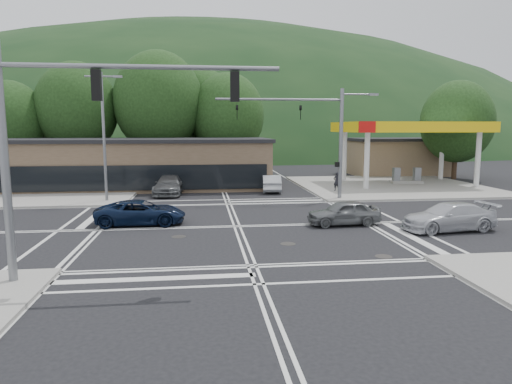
{
  "coord_description": "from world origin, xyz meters",
  "views": [
    {
      "loc": [
        -1.89,
        -23.84,
        5.22
      ],
      "look_at": [
        1.41,
        3.11,
        1.4
      ],
      "focal_mm": 32.0,
      "sensor_mm": 36.0,
      "label": 1
    }
  ],
  "objects": [
    {
      "name": "signal_mast_ne",
      "position": [
        6.95,
        8.2,
        5.07
      ],
      "size": [
        11.65,
        0.3,
        8.0
      ],
      "color": "slate",
      "rests_on": "ground"
    },
    {
      "name": "car_queue_b",
      "position": [
        1.0,
        20.0,
        0.73
      ],
      "size": [
        2.01,
        4.39,
        1.46
      ],
      "primitive_type": "imported",
      "rotation": [
        0.0,
        0.0,
        3.07
      ],
      "color": "beige",
      "rests_on": "ground"
    },
    {
      "name": "commercial_row",
      "position": [
        -8.0,
        17.0,
        2.0
      ],
      "size": [
        24.0,
        8.0,
        4.0
      ],
      "primitive_type": "cube",
      "color": "brown",
      "rests_on": "ground"
    },
    {
      "name": "sidewalk_ne",
      "position": [
        15.0,
        15.0,
        0.07
      ],
      "size": [
        16.0,
        16.0,
        0.15
      ],
      "primitive_type": "cube",
      "color": "gray",
      "rests_on": "ground"
    },
    {
      "name": "car_blue_west",
      "position": [
        -5.16,
        1.15,
        0.67
      ],
      "size": [
        4.81,
        2.24,
        1.33
      ],
      "primitive_type": "imported",
      "rotation": [
        0.0,
        0.0,
        1.58
      ],
      "color": "black",
      "rests_on": "ground"
    },
    {
      "name": "tree_n_a",
      "position": [
        -14.0,
        24.0,
        7.14
      ],
      "size": [
        8.0,
        8.0,
        11.75
      ],
      "color": "#382619",
      "rests_on": "ground"
    },
    {
      "name": "sidewalk_nw",
      "position": [
        -15.0,
        15.0,
        0.07
      ],
      "size": [
        16.0,
        16.0,
        0.15
      ],
      "primitive_type": "cube",
      "color": "gray",
      "rests_on": "ground"
    },
    {
      "name": "tree_n_c",
      "position": [
        1.0,
        24.0,
        6.49
      ],
      "size": [
        7.6,
        7.6,
        10.87
      ],
      "color": "#382619",
      "rests_on": "ground"
    },
    {
      "name": "pedestrian",
      "position": [
        9.09,
        11.86,
        0.91
      ],
      "size": [
        0.57,
        0.39,
        1.52
      ],
      "primitive_type": "imported",
      "rotation": [
        0.0,
        0.0,
        3.19
      ],
      "color": "black",
      "rests_on": "sidewalk_ne"
    },
    {
      "name": "gas_station_canopy",
      "position": [
        16.99,
        15.99,
        5.04
      ],
      "size": [
        12.32,
        8.34,
        5.75
      ],
      "color": "silver",
      "rests_on": "ground"
    },
    {
      "name": "tree_n_e",
      "position": [
        -2.0,
        28.0,
        7.14
      ],
      "size": [
        8.4,
        8.4,
        11.98
      ],
      "color": "#382619",
      "rests_on": "ground"
    },
    {
      "name": "tree_n_d",
      "position": [
        -20.0,
        23.0,
        5.84
      ],
      "size": [
        6.8,
        6.8,
        9.76
      ],
      "color": "#382619",
      "rests_on": "ground"
    },
    {
      "name": "hill_north",
      "position": [
        0.0,
        90.0,
        0.0
      ],
      "size": [
        252.0,
        126.0,
        140.0
      ],
      "primitive_type": "ellipsoid",
      "color": "#173318",
      "rests_on": "ground"
    },
    {
      "name": "convenience_store",
      "position": [
        20.0,
        25.0,
        1.9
      ],
      "size": [
        10.0,
        6.0,
        3.8
      ],
      "primitive_type": "cube",
      "color": "#846B4F",
      "rests_on": "ground"
    },
    {
      "name": "tree_n_b",
      "position": [
        -6.0,
        24.0,
        7.79
      ],
      "size": [
        9.0,
        9.0,
        12.98
      ],
      "color": "#382619",
      "rests_on": "ground"
    },
    {
      "name": "ground",
      "position": [
        0.0,
        0.0,
        0.0
      ],
      "size": [
        120.0,
        120.0,
        0.0
      ],
      "primitive_type": "plane",
      "color": "black",
      "rests_on": "ground"
    },
    {
      "name": "car_queue_a",
      "position": [
        3.94,
        13.2,
        0.69
      ],
      "size": [
        1.94,
        4.35,
        1.39
      ],
      "primitive_type": "imported",
      "rotation": [
        0.0,
        0.0,
        3.03
      ],
      "color": "#B0B4B8",
      "rests_on": "ground"
    },
    {
      "name": "streetlight_nw",
      "position": [
        -8.44,
        9.0,
        5.05
      ],
      "size": [
        2.5,
        0.25,
        9.0
      ],
      "color": "slate",
      "rests_on": "ground"
    },
    {
      "name": "tree_ne",
      "position": [
        24.0,
        20.0,
        5.84
      ],
      "size": [
        7.2,
        7.2,
        9.99
      ],
      "color": "#382619",
      "rests_on": "ground"
    },
    {
      "name": "car_silver_east",
      "position": [
        10.7,
        -2.28,
        0.71
      ],
      "size": [
        5.06,
        2.47,
        1.42
      ],
      "primitive_type": "imported",
      "rotation": [
        0.0,
        0.0,
        -1.47
      ],
      "color": "silver",
      "rests_on": "ground"
    },
    {
      "name": "car_grey_center",
      "position": [
        5.78,
        -0.3,
        0.67
      ],
      "size": [
        4.01,
        1.79,
        1.34
      ],
      "primitive_type": "imported",
      "rotation": [
        0.0,
        0.0,
        -1.52
      ],
      "color": "#5D6062",
      "rests_on": "ground"
    },
    {
      "name": "car_northbound",
      "position": [
        -4.34,
        12.58,
        0.76
      ],
      "size": [
        2.55,
        5.41,
        1.53
      ],
      "primitive_type": "imported",
      "rotation": [
        0.0,
        0.0,
        -0.08
      ],
      "color": "#525556",
      "rests_on": "ground"
    },
    {
      "name": "signal_mast_sw",
      "position": [
        -6.39,
        -8.2,
        5.12
      ],
      "size": [
        9.14,
        0.28,
        8.0
      ],
      "color": "slate",
      "rests_on": "ground"
    }
  ]
}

